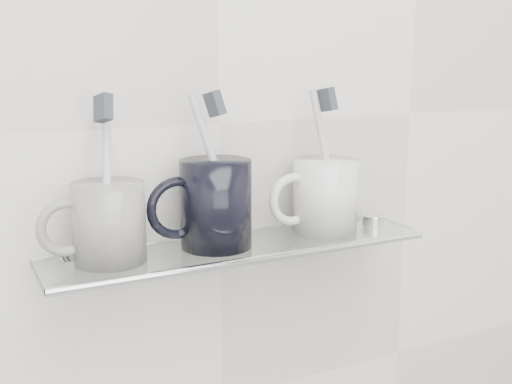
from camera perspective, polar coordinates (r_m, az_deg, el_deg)
wall_back at (r=0.85m, az=-3.32°, el=6.11°), size 2.50×0.00×2.50m
shelf_glass at (r=0.83m, az=-1.51°, el=-4.93°), size 0.50×0.12×0.01m
shelf_rail at (r=0.78m, az=0.23°, el=-6.02°), size 0.50×0.01×0.01m
bracket_left at (r=0.82m, az=-16.49°, el=-6.53°), size 0.02×0.03×0.02m
bracket_right at (r=0.97m, az=8.61°, el=-3.13°), size 0.02×0.03×0.02m
mug_left at (r=0.77m, az=-12.93°, el=-2.67°), size 0.10×0.10×0.09m
mug_left_handle at (r=0.76m, az=-16.48°, el=-3.05°), size 0.07×0.01×0.07m
toothbrush_left at (r=0.76m, az=-13.12°, el=1.25°), size 0.03×0.07×0.18m
bristles_left at (r=0.75m, az=-13.42°, el=7.28°), size 0.02×0.03×0.04m
mug_center at (r=0.81m, az=-3.58°, el=-1.05°), size 0.12×0.12×0.11m
mug_center_handle at (r=0.79m, az=-6.99°, el=-1.43°), size 0.08×0.01×0.08m
toothbrush_center at (r=0.80m, az=-3.62°, el=2.11°), size 0.06×0.04×0.19m
bristles_center at (r=0.79m, az=-3.70°, el=7.84°), size 0.02×0.03×0.04m
mug_right at (r=0.88m, az=6.17°, el=-0.33°), size 0.12×0.12×0.10m
mug_right_handle at (r=0.86m, az=3.33°, el=-0.66°), size 0.07×0.01×0.07m
toothbrush_right at (r=0.87m, az=6.25°, el=2.94°), size 0.04×0.03×0.19m
bristles_right at (r=0.86m, az=6.38°, el=8.18°), size 0.02×0.03×0.03m
chrome_cap at (r=0.94m, az=10.36°, el=-2.42°), size 0.03×0.03×0.01m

